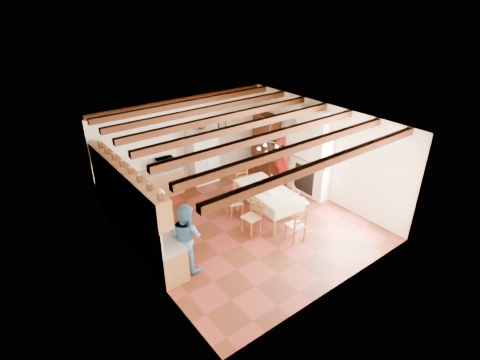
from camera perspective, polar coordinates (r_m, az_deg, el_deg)
name	(u,v)px	position (r m, az deg, el deg)	size (l,w,h in m)	color
floor	(244,224)	(10.74, 0.55, -6.73)	(6.00, 6.50, 0.02)	#481E0F
ceiling	(244,122)	(9.40, 0.63, 8.76)	(6.00, 6.50, 0.02)	silver
wall_back	(183,142)	(12.49, -8.67, 5.82)	(6.00, 0.02, 3.00)	beige
wall_front	(341,233)	(8.02, 15.17, -7.84)	(6.00, 0.02, 3.00)	beige
wall_left	(138,213)	(8.69, -15.34, -4.91)	(0.02, 6.50, 3.00)	beige
wall_right	(320,150)	(11.90, 12.14, 4.42)	(0.02, 6.50, 3.00)	beige
ceiling_beams	(244,126)	(9.43, 0.63, 8.18)	(6.00, 6.30, 0.16)	#3C190D
lower_cabinets_left	(137,227)	(10.19, -15.38, -6.94)	(0.60, 4.30, 0.86)	brown
lower_cabinets_back	(147,187)	(12.08, -13.99, -1.07)	(2.30, 0.60, 0.86)	brown
countertop_left	(135,212)	(9.95, -15.69, -4.79)	(0.62, 4.30, 0.04)	gray
countertop_back	(145,174)	(11.88, -14.23, 0.84)	(2.34, 0.62, 0.04)	gray
backsplash_left	(123,205)	(9.71, -17.46, -3.69)	(0.03, 4.30, 0.60)	beige
backsplash_back	(140,162)	(11.99, -14.96, 2.69)	(2.30, 0.03, 0.60)	beige
upper_cabinets	(125,180)	(9.45, -17.11, -0.01)	(0.35, 4.20, 0.70)	brown
fireplace	(309,154)	(11.86, 10.44, 3.97)	(0.56, 1.60, 2.80)	beige
wall_picture	(222,122)	(13.11, -2.76, 8.75)	(0.34, 0.03, 0.42)	black
refrigerator	(201,155)	(12.78, -5.89, 3.78)	(0.94, 0.77, 1.88)	white
hutch	(266,144)	(13.35, 3.96, 5.53)	(0.50, 1.19, 2.15)	#341A0C
dining_table	(267,192)	(10.71, 4.21, -1.80)	(1.21, 2.12, 0.89)	beige
chandelier	(269,145)	(10.09, 4.48, 5.40)	(0.47, 0.47, 0.03)	black
chair_left_near	(251,217)	(10.16, 1.70, -5.61)	(0.42, 0.40, 0.96)	brown
chair_left_far	(234,201)	(10.86, -0.85, -3.25)	(0.42, 0.40, 0.96)	brown
chair_right_near	(300,201)	(11.00, 9.17, -3.20)	(0.42, 0.40, 0.96)	brown
chair_right_far	(279,189)	(11.56, 5.92, -1.41)	(0.42, 0.40, 0.96)	brown
chair_end_near	(296,224)	(9.95, 8.50, -6.71)	(0.42, 0.40, 0.96)	brown
chair_end_far	(244,183)	(11.84, 0.66, -0.52)	(0.42, 0.40, 0.96)	brown
person_man	(162,216)	(9.81, -11.78, -5.37)	(0.58, 0.38, 1.59)	silver
person_woman_blue	(186,237)	(8.82, -8.27, -8.58)	(0.84, 0.65, 1.72)	#366698
person_woman_red	(279,163)	(12.29, 6.02, 2.53)	(1.04, 0.44, 1.78)	red
microwave	(165,163)	(12.05, -11.34, 2.52)	(0.59, 0.40, 0.33)	silver
fridge_vase	(201,124)	(12.42, -5.96, 8.46)	(0.30, 0.30, 0.31)	#341A0C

